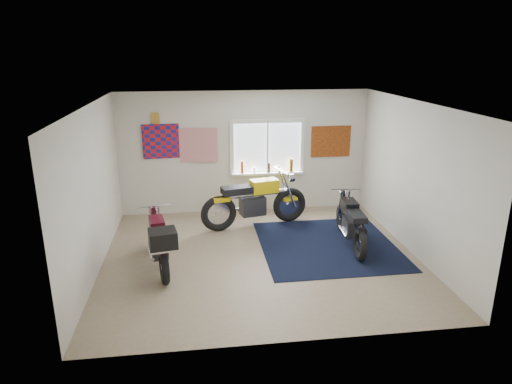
{
  "coord_description": "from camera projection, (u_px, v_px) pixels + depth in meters",
  "views": [
    {
      "loc": [
        -1.06,
        -7.34,
        3.56
      ],
      "look_at": [
        -0.03,
        0.4,
        1.09
      ],
      "focal_mm": 32.0,
      "sensor_mm": 36.0,
      "label": 1
    }
  ],
  "objects": [
    {
      "name": "black_chrome_bike",
      "position": [
        351.0,
        224.0,
        8.51
      ],
      "size": [
        0.58,
        1.9,
        0.97
      ],
      "rotation": [
        0.0,
        0.0,
        1.5
      ],
      "color": "black",
      "rests_on": "navy_rug"
    },
    {
      "name": "yellow_triumph",
      "position": [
        255.0,
        202.0,
        9.41
      ],
      "size": [
        2.29,
        0.8,
        1.17
      ],
      "rotation": [
        0.0,
        0.0,
        0.23
      ],
      "color": "black",
      "rests_on": "ground"
    },
    {
      "name": "oil_bottles",
      "position": [
        272.0,
        167.0,
        10.17
      ],
      "size": [
        1.19,
        0.09,
        0.3
      ],
      "color": "#923715",
      "rests_on": "window_assembly"
    },
    {
      "name": "flag_display",
      "position": [
        155.0,
        118.0,
        9.6
      ],
      "size": [
        1.6,
        0.1,
        1.17
      ],
      "color": "red",
      "rests_on": "room_shell"
    },
    {
      "name": "window_assembly",
      "position": [
        267.0,
        151.0,
        10.12
      ],
      "size": [
        1.66,
        0.17,
        1.26
      ],
      "color": "white",
      "rests_on": "room_shell"
    },
    {
      "name": "ground",
      "position": [
        261.0,
        257.0,
        8.14
      ],
      "size": [
        5.5,
        5.5,
        0.0
      ],
      "primitive_type": "plane",
      "color": "#9E896B",
      "rests_on": "ground"
    },
    {
      "name": "room_shell",
      "position": [
        261.0,
        168.0,
        7.64
      ],
      "size": [
        5.5,
        5.5,
        5.5
      ],
      "color": "white",
      "rests_on": "ground"
    },
    {
      "name": "maroon_tourer",
      "position": [
        160.0,
        243.0,
        7.51
      ],
      "size": [
        0.73,
        1.87,
        0.95
      ],
      "rotation": [
        0.0,
        0.0,
        1.75
      ],
      "color": "black",
      "rests_on": "ground"
    },
    {
      "name": "navy_rug",
      "position": [
        327.0,
        245.0,
        8.61
      ],
      "size": [
        2.51,
        2.61,
        0.01
      ],
      "primitive_type": "cube",
      "rotation": [
        0.0,
        0.0,
        0.0
      ],
      "color": "black",
      "rests_on": "ground"
    },
    {
      "name": "triumph_poster",
      "position": [
        331.0,
        141.0,
        10.26
      ],
      "size": [
        0.9,
        0.03,
        0.7
      ],
      "primitive_type": "cube",
      "color": "#A54C14",
      "rests_on": "room_shell"
    }
  ]
}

